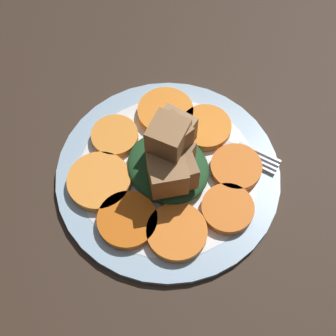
# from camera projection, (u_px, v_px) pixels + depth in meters

# --- Properties ---
(table_slab) EXTENTS (1.20, 1.20, 0.02)m
(table_slab) POSITION_uv_depth(u_px,v_px,m) (168.00, 179.00, 0.62)
(table_slab) COLOR #38281E
(table_slab) RESTS_ON ground
(plate) EXTENTS (0.29, 0.29, 0.01)m
(plate) POSITION_uv_depth(u_px,v_px,m) (168.00, 174.00, 0.61)
(plate) COLOR #99B7D1
(plate) RESTS_ON table_slab
(carrot_slice_0) EXTENTS (0.07, 0.07, 0.01)m
(carrot_slice_0) POSITION_uv_depth(u_px,v_px,m) (128.00, 220.00, 0.56)
(carrot_slice_0) COLOR #D35E12
(carrot_slice_0) RESTS_ON plate
(carrot_slice_1) EXTENTS (0.07, 0.07, 0.01)m
(carrot_slice_1) POSITION_uv_depth(u_px,v_px,m) (177.00, 232.00, 0.56)
(carrot_slice_1) COLOR orange
(carrot_slice_1) RESTS_ON plate
(carrot_slice_2) EXTENTS (0.06, 0.06, 0.01)m
(carrot_slice_2) POSITION_uv_depth(u_px,v_px,m) (227.00, 209.00, 0.57)
(carrot_slice_2) COLOR orange
(carrot_slice_2) RESTS_ON plate
(carrot_slice_3) EXTENTS (0.07, 0.07, 0.01)m
(carrot_slice_3) POSITION_uv_depth(u_px,v_px,m) (236.00, 168.00, 0.60)
(carrot_slice_3) COLOR orange
(carrot_slice_3) RESTS_ON plate
(carrot_slice_4) EXTENTS (0.07, 0.07, 0.01)m
(carrot_slice_4) POSITION_uv_depth(u_px,v_px,m) (206.00, 127.00, 0.63)
(carrot_slice_4) COLOR orange
(carrot_slice_4) RESTS_ON plate
(carrot_slice_5) EXTENTS (0.08, 0.08, 0.01)m
(carrot_slice_5) POSITION_uv_depth(u_px,v_px,m) (165.00, 112.00, 0.64)
(carrot_slice_5) COLOR orange
(carrot_slice_5) RESTS_ON plate
(carrot_slice_6) EXTENTS (0.06, 0.06, 0.01)m
(carrot_slice_6) POSITION_uv_depth(u_px,v_px,m) (115.00, 136.00, 0.62)
(carrot_slice_6) COLOR orange
(carrot_slice_6) RESTS_ON plate
(carrot_slice_7) EXTENTS (0.08, 0.08, 0.01)m
(carrot_slice_7) POSITION_uv_depth(u_px,v_px,m) (99.00, 181.00, 0.59)
(carrot_slice_7) COLOR orange
(carrot_slice_7) RESTS_ON plate
(center_pile) EXTENTS (0.11, 0.10, 0.11)m
(center_pile) POSITION_uv_depth(u_px,v_px,m) (170.00, 158.00, 0.57)
(center_pile) COLOR #1E4723
(center_pile) RESTS_ON plate
(fork) EXTENTS (0.17, 0.07, 0.00)m
(fork) POSITION_uv_depth(u_px,v_px,m) (220.00, 141.00, 0.62)
(fork) COLOR #B2B2B7
(fork) RESTS_ON plate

